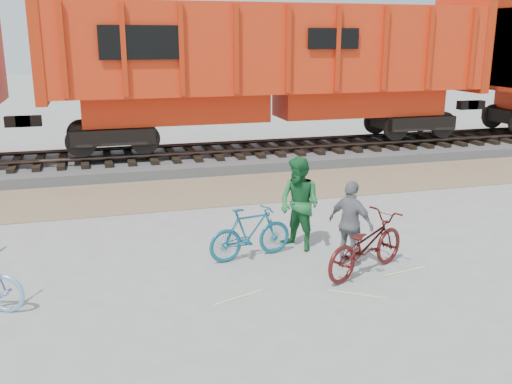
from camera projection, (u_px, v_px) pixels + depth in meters
ground at (283, 271)px, 9.75m from camera, size 120.00×120.00×0.00m
gravel_strip at (216, 191)px, 14.85m from camera, size 120.00×3.00×0.02m
ballast_bed at (192, 159)px, 18.06m from camera, size 120.00×4.00×0.30m
track at (192, 149)px, 17.98m from camera, size 120.00×2.60×0.24m
hopper_car_center at (272, 66)px, 18.02m from camera, size 14.00×3.13×4.65m
bicycle_teal at (250, 233)px, 10.21m from camera, size 1.65×0.74×0.96m
bicycle_maroon at (366, 245)px, 9.55m from camera, size 2.03×1.46×1.01m
person_man at (299, 204)px, 10.56m from camera, size 1.01×1.07×1.75m
person_woman at (351, 224)px, 9.83m from camera, size 0.77×0.95×1.51m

